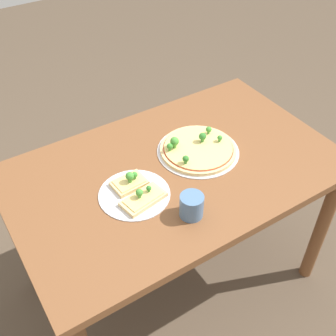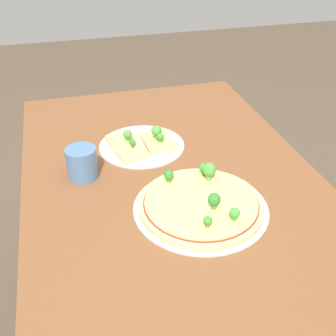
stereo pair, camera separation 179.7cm
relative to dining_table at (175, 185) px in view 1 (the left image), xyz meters
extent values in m
plane|color=brown|center=(0.00, 0.00, -0.65)|extent=(8.00, 8.00, 0.00)
cube|color=brown|center=(0.00, 0.00, 0.08)|extent=(1.28, 0.80, 0.04)
cylinder|color=brown|center=(0.58, -0.34, -0.29)|extent=(0.06, 0.06, 0.71)
cylinder|color=brown|center=(-0.58, 0.34, -0.29)|extent=(0.06, 0.06, 0.71)
cylinder|color=brown|center=(0.58, 0.34, -0.29)|extent=(0.06, 0.06, 0.71)
cylinder|color=silver|center=(0.13, 0.03, 0.10)|extent=(0.33, 0.33, 0.00)
cylinder|color=#E5C17F|center=(0.13, 0.03, 0.11)|extent=(0.31, 0.31, 0.01)
cylinder|color=#A82D1E|center=(0.13, 0.03, 0.12)|extent=(0.28, 0.28, 0.00)
cylinder|color=#EACC75|center=(0.13, 0.03, 0.12)|extent=(0.28, 0.28, 0.00)
sphere|color=#337A2D|center=(0.03, -0.02, 0.15)|extent=(0.03, 0.03, 0.03)
cylinder|color=#3F8136|center=(0.03, -0.02, 0.13)|extent=(0.01, 0.01, 0.01)
sphere|color=#3D8933|center=(0.02, 0.07, 0.14)|extent=(0.02, 0.02, 0.02)
cylinder|color=#488E3A|center=(0.02, 0.07, 0.13)|extent=(0.01, 0.01, 0.01)
sphere|color=#3D8933|center=(0.23, 0.01, 0.14)|extent=(0.02, 0.02, 0.02)
cylinder|color=#488E3A|center=(0.23, 0.01, 0.13)|extent=(0.01, 0.01, 0.01)
sphere|color=#337A2D|center=(0.17, 0.05, 0.15)|extent=(0.03, 0.03, 0.03)
cylinder|color=#3F8136|center=(0.17, 0.05, 0.13)|extent=(0.01, 0.01, 0.01)
sphere|color=#479338|center=(0.05, 0.08, 0.15)|extent=(0.04, 0.04, 0.04)
cylinder|color=#51973E|center=(0.05, 0.08, 0.13)|extent=(0.02, 0.02, 0.02)
sphere|color=#479338|center=(0.22, 0.08, 0.14)|extent=(0.02, 0.02, 0.02)
cylinder|color=#51973E|center=(0.22, 0.08, 0.13)|extent=(0.01, 0.01, 0.01)
cylinder|color=silver|center=(-0.21, -0.05, 0.10)|extent=(0.26, 0.26, 0.00)
cube|color=#E5C17F|center=(-0.20, -0.09, 0.11)|extent=(0.17, 0.11, 0.02)
cube|color=#EACC75|center=(-0.20, -0.09, 0.12)|extent=(0.15, 0.09, 0.00)
sphere|color=#337A2D|center=(-0.16, -0.08, 0.14)|extent=(0.02, 0.02, 0.02)
cylinder|color=#3F8136|center=(-0.16, -0.08, 0.13)|extent=(0.01, 0.01, 0.01)
sphere|color=#479338|center=(-0.21, -0.09, 0.15)|extent=(0.03, 0.03, 0.03)
cylinder|color=#51973E|center=(-0.21, -0.09, 0.13)|extent=(0.01, 0.01, 0.01)
cube|color=#E5C17F|center=(-0.20, 0.01, 0.11)|extent=(0.13, 0.10, 0.02)
cube|color=#EACC75|center=(-0.20, 0.01, 0.12)|extent=(0.11, 0.08, 0.00)
sphere|color=#3D8933|center=(-0.17, 0.01, 0.14)|extent=(0.02, 0.02, 0.02)
cylinder|color=#488E3A|center=(-0.17, 0.01, 0.13)|extent=(0.01, 0.01, 0.01)
sphere|color=#479338|center=(-0.20, 0.00, 0.15)|extent=(0.03, 0.03, 0.03)
cylinder|color=#51973E|center=(-0.20, 0.00, 0.13)|extent=(0.01, 0.01, 0.01)
cylinder|color=#4C7099|center=(-0.09, -0.23, 0.14)|extent=(0.08, 0.08, 0.09)
camera|label=1|loc=(-0.68, -1.01, 1.19)|focal=45.00mm
camera|label=2|loc=(0.89, -0.26, 0.75)|focal=45.00mm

